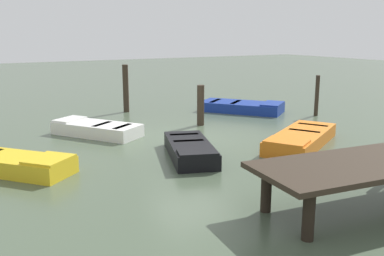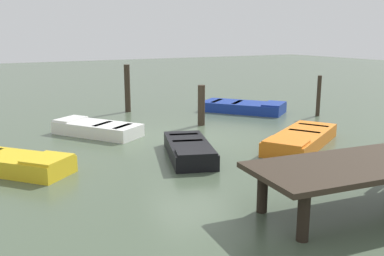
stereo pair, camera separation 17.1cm
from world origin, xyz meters
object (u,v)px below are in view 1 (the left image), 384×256
rowboat_orange (301,139)px  mooring_piling_mid_right (317,96)px  rowboat_blue (242,107)px  rowboat_black (190,149)px  mooring_piling_center (201,105)px  rowboat_white (96,129)px  mooring_piling_far_left (126,88)px  rowboat_yellow (0,162)px  dock_segment (360,168)px

rowboat_orange → mooring_piling_mid_right: bearing=-170.3°
rowboat_blue → rowboat_black: size_ratio=1.20×
rowboat_black → mooring_piling_center: (-2.35, -3.37, 0.51)m
rowboat_orange → mooring_piling_center: mooring_piling_center is taller
rowboat_white → mooring_piling_far_left: 4.32m
mooring_piling_far_left → rowboat_yellow: bearing=46.7°
rowboat_blue → mooring_piling_mid_right: size_ratio=2.21×
rowboat_black → mooring_piling_mid_right: size_ratio=1.84×
dock_segment → mooring_piling_center: mooring_piling_center is taller
rowboat_orange → mooring_piling_far_left: (2.46, -7.82, 0.78)m
mooring_piling_far_left → mooring_piling_mid_right: (-6.36, 4.60, -0.18)m
rowboat_black → mooring_piling_mid_right: (-7.35, -2.63, 0.60)m
mooring_piling_mid_right → mooring_piling_far_left: bearing=-35.8°
rowboat_orange → rowboat_yellow: bearing=-43.3°
rowboat_orange → rowboat_white: (4.87, -4.33, 0.00)m
dock_segment → mooring_piling_far_left: (0.01, -11.88, 0.17)m
rowboat_white → rowboat_black: bearing=166.9°
mooring_piling_center → mooring_piling_mid_right: bearing=171.6°
dock_segment → rowboat_yellow: (5.59, -5.97, -0.61)m
rowboat_blue → rowboat_black: 7.16m
rowboat_white → mooring_piling_far_left: (-2.41, -3.50, 0.78)m
rowboat_blue → rowboat_orange: bearing=-55.5°
rowboat_yellow → rowboat_black: same height
rowboat_black → mooring_piling_center: bearing=164.8°
rowboat_orange → mooring_piling_far_left: bearing=-102.5°
mooring_piling_far_left → rowboat_white: bearing=55.5°
dock_segment → rowboat_orange: bearing=-114.5°
rowboat_yellow → mooring_piling_far_left: 8.17m
rowboat_black → rowboat_white: (1.42, -3.73, -0.00)m
rowboat_orange → mooring_piling_mid_right: mooring_piling_mid_right is taller
rowboat_yellow → mooring_piling_center: mooring_piling_center is taller
rowboat_blue → dock_segment: bearing=-61.2°
rowboat_orange → mooring_piling_mid_right: size_ratio=2.29×
rowboat_blue → rowboat_yellow: (9.87, 3.52, -0.00)m
rowboat_blue → rowboat_orange: (1.83, 5.43, -0.00)m
mooring_piling_mid_right → rowboat_yellow: bearing=6.3°
rowboat_white → mooring_piling_mid_right: (-8.77, 1.10, 0.60)m
rowboat_yellow → rowboat_orange: bearing=36.1°
mooring_piling_far_left → mooring_piling_center: bearing=109.4°
rowboat_black → rowboat_white: size_ratio=0.98×
mooring_piling_center → rowboat_yellow: bearing=16.5°
rowboat_white → mooring_piling_mid_right: mooring_piling_mid_right is taller
rowboat_black → rowboat_blue: bearing=152.1°
rowboat_blue → rowboat_black: (5.28, 4.83, 0.00)m
mooring_piling_far_left → mooring_piling_mid_right: 7.85m
rowboat_blue → rowboat_yellow: 10.48m
rowboat_black → rowboat_white: same height
dock_segment → rowboat_black: bearing=-71.2°
rowboat_white → rowboat_orange: bearing=-165.5°
rowboat_yellow → rowboat_white: same height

